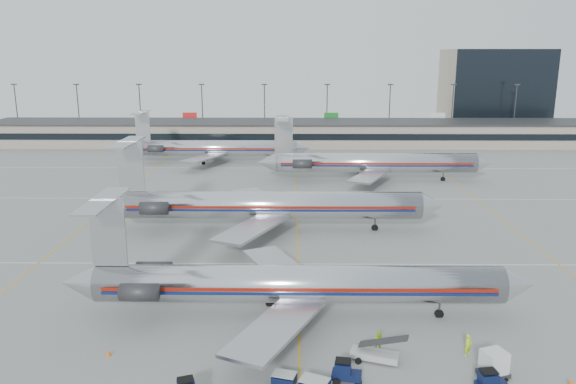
{
  "coord_description": "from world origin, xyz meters",
  "views": [
    {
      "loc": [
        -0.49,
        -50.72,
        23.46
      ],
      "look_at": [
        -1.32,
        26.41,
        4.5
      ],
      "focal_mm": 35.0,
      "sensor_mm": 36.0,
      "label": 1
    }
  ],
  "objects_px": {
    "tug_center": "(345,372)",
    "belt_loader": "(376,353)",
    "jet_foreground": "(289,283)",
    "jet_second_row": "(264,205)",
    "uld_container": "(494,364)"
  },
  "relations": [
    {
      "from": "jet_foreground",
      "to": "belt_loader",
      "type": "relative_size",
      "value": 9.42
    },
    {
      "from": "jet_foreground",
      "to": "tug_center",
      "type": "bearing_deg",
      "value": -68.23
    },
    {
      "from": "tug_center",
      "to": "belt_loader",
      "type": "relative_size",
      "value": 0.51
    },
    {
      "from": "belt_loader",
      "to": "jet_second_row",
      "type": "bearing_deg",
      "value": 125.99
    },
    {
      "from": "jet_foreground",
      "to": "belt_loader",
      "type": "xyz_separation_m",
      "value": [
        6.91,
        -7.55,
        -2.64
      ]
    },
    {
      "from": "jet_second_row",
      "to": "belt_loader",
      "type": "bearing_deg",
      "value": -72.55
    },
    {
      "from": "jet_foreground",
      "to": "tug_center",
      "type": "height_order",
      "value": "jet_foreground"
    },
    {
      "from": "jet_foreground",
      "to": "jet_second_row",
      "type": "xyz_separation_m",
      "value": [
        -3.68,
        26.14,
        0.34
      ]
    },
    {
      "from": "tug_center",
      "to": "uld_container",
      "type": "height_order",
      "value": "uld_container"
    },
    {
      "from": "uld_container",
      "to": "belt_loader",
      "type": "bearing_deg",
      "value": 145.48
    },
    {
      "from": "jet_foreground",
      "to": "uld_container",
      "type": "xyz_separation_m",
      "value": [
        15.37,
        -9.75,
        -2.22
      ]
    },
    {
      "from": "jet_foreground",
      "to": "jet_second_row",
      "type": "relative_size",
      "value": 0.91
    },
    {
      "from": "jet_foreground",
      "to": "jet_second_row",
      "type": "distance_m",
      "value": 26.4
    },
    {
      "from": "jet_second_row",
      "to": "tug_center",
      "type": "bearing_deg",
      "value": -77.86
    },
    {
      "from": "uld_container",
      "to": "belt_loader",
      "type": "height_order",
      "value": "belt_loader"
    }
  ]
}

